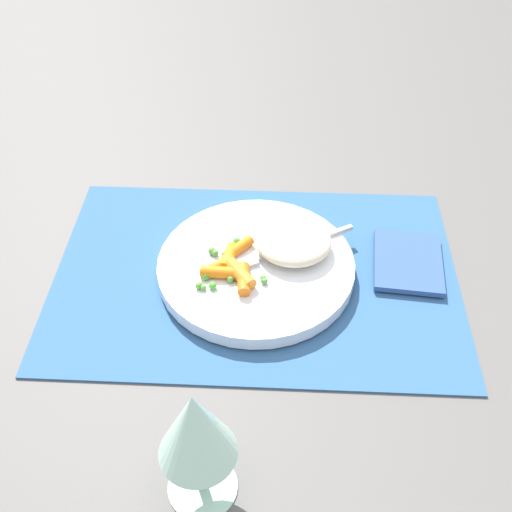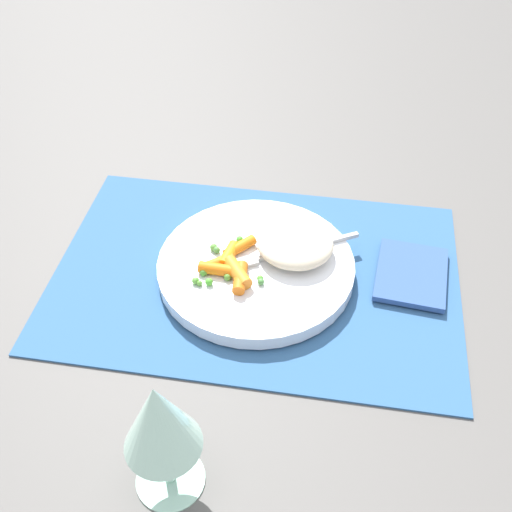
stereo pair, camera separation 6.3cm
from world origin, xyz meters
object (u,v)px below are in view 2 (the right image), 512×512
(carrot_portion, at_px, (232,266))
(fork, at_px, (278,255))
(plate, at_px, (256,267))
(napkin, at_px, (411,274))
(wine_glass, at_px, (159,421))
(rice_mound, at_px, (295,244))

(carrot_portion, xyz_separation_m, fork, (-0.05, -0.03, -0.00))
(plate, relative_size, napkin, 2.28)
(carrot_portion, distance_m, wine_glass, 0.28)
(plate, distance_m, fork, 0.03)
(plate, distance_m, carrot_portion, 0.04)
(fork, distance_m, napkin, 0.17)
(wine_glass, bearing_deg, fork, -101.88)
(rice_mound, height_order, carrot_portion, rice_mound)
(rice_mound, xyz_separation_m, fork, (0.02, 0.01, -0.01))
(rice_mound, distance_m, carrot_portion, 0.09)
(wine_glass, bearing_deg, napkin, -126.98)
(rice_mound, height_order, fork, rice_mound)
(napkin, bearing_deg, rice_mound, 0.20)
(carrot_portion, bearing_deg, rice_mound, -149.77)
(carrot_portion, bearing_deg, fork, -147.72)
(plate, xyz_separation_m, wine_glass, (0.04, 0.29, 0.09))
(fork, height_order, wine_glass, wine_glass)
(plate, bearing_deg, fork, -150.94)
(carrot_portion, distance_m, napkin, 0.23)
(rice_mound, relative_size, napkin, 0.89)
(wine_glass, bearing_deg, carrot_portion, -92.18)
(carrot_portion, relative_size, fork, 0.59)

